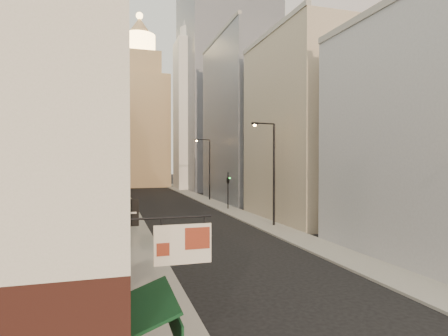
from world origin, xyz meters
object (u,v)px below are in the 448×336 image
Objects in this scene: white_tower at (193,109)px; traffic_light_right at (228,181)px; clock_tower at (140,118)px; traffic_light_left at (127,185)px; streetlamp_mid at (272,168)px; streetlamp_far at (208,166)px.

white_tower reaches higher than traffic_light_right.
clock_tower reaches higher than traffic_light_left.
clock_tower is at bearing -85.09° from traffic_light_right.
traffic_light_right is (-3.44, -37.81, -14.73)m from white_tower.
traffic_light_right is at bearing 79.65° from streetlamp_mid.
streetlamp_mid reaches higher than traffic_light_right.
traffic_light_left is at bearing -112.79° from white_tower.
traffic_light_right is at bearing -81.70° from clock_tower.
clock_tower is at bearing 128.16° from white_tower.
white_tower is 53.12m from streetlamp_mid.
streetlamp_mid reaches higher than streetlamp_far.
streetlamp_far is 12.28m from traffic_light_right.
streetlamp_mid is at bearing 87.38° from traffic_light_right.
clock_tower is 4.46× the size of streetlamp_far.
white_tower is 28.88m from streetlamp_far.
streetlamp_far is at bearing -78.65° from clock_tower.
streetlamp_far is 19.41m from traffic_light_left.
clock_tower is at bearing 85.62° from streetlamp_mid.
traffic_light_left is 13.23m from traffic_light_right.
traffic_light_right is at bearing -96.46° from streetlamp_far.
streetlamp_far is (0.22, 25.77, -0.06)m from streetlamp_mid.
streetlamp_mid reaches higher than traffic_light_left.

